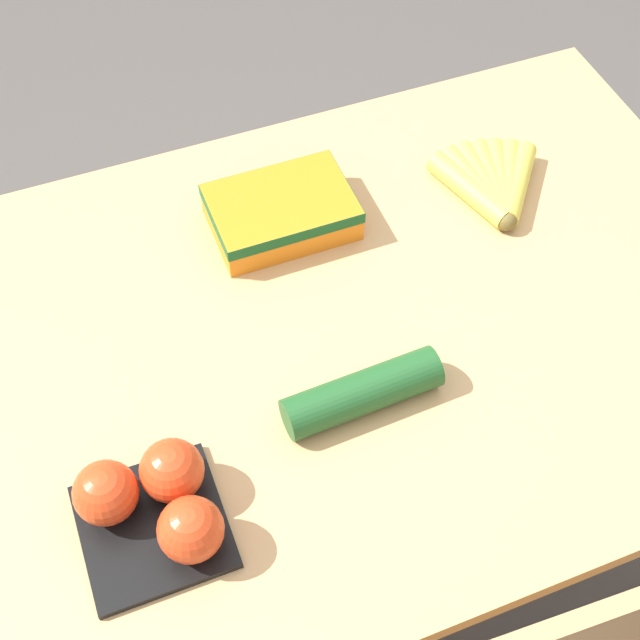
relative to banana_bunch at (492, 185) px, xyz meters
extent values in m
plane|color=#4C4742|center=(0.33, 0.15, -0.79)|extent=(12.00, 12.00, 0.00)
cube|color=tan|center=(0.33, 0.15, -0.03)|extent=(1.27, 0.82, 0.03)
cylinder|color=tan|center=(-0.24, -0.20, -0.42)|extent=(0.06, 0.06, 0.74)
sphere|color=brown|center=(0.01, 0.07, 0.00)|extent=(0.03, 0.03, 0.03)
cylinder|color=#DBCC47|center=(-0.03, 0.01, 0.00)|extent=(0.12, 0.14, 0.04)
cylinder|color=#DBCC47|center=(-0.02, 0.00, 0.00)|extent=(0.11, 0.15, 0.04)
cylinder|color=#DBCC47|center=(-0.01, 0.00, 0.00)|extent=(0.09, 0.16, 0.04)
cylinder|color=#DBCC47|center=(0.00, -0.01, 0.00)|extent=(0.07, 0.16, 0.04)
cylinder|color=#DBCC47|center=(0.01, -0.01, 0.00)|extent=(0.04, 0.16, 0.04)
cylinder|color=#DBCC47|center=(0.02, -0.01, 0.00)|extent=(0.05, 0.16, 0.04)
cylinder|color=#DBCC47|center=(0.04, 0.00, 0.00)|extent=(0.08, 0.16, 0.04)
cube|color=black|center=(0.61, 0.34, -0.01)|extent=(0.16, 0.16, 0.01)
sphere|color=red|center=(0.57, 0.30, 0.03)|extent=(0.07, 0.07, 0.07)
sphere|color=red|center=(0.65, 0.30, 0.03)|extent=(0.07, 0.07, 0.07)
sphere|color=red|center=(0.57, 0.37, 0.03)|extent=(0.07, 0.07, 0.07)
cube|color=orange|center=(0.31, -0.05, 0.01)|extent=(0.20, 0.14, 0.05)
cube|color=#145123|center=(0.31, -0.05, 0.03)|extent=(0.20, 0.14, 0.02)
cylinder|color=#1E5123|center=(0.32, 0.27, 0.01)|extent=(0.20, 0.06, 0.05)
camera|label=1|loc=(0.58, 0.79, 0.94)|focal=50.00mm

